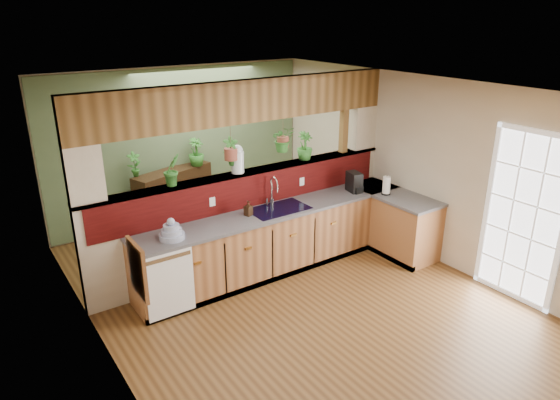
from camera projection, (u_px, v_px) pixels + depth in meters
ground at (306, 304)px, 6.19m from camera, size 4.60×7.00×0.01m
ceiling at (311, 93)px, 5.27m from camera, size 4.60×7.00×0.01m
wall_back at (182, 145)px, 8.43m from camera, size 4.60×0.02×2.60m
wall_left at (107, 260)px, 4.51m from camera, size 0.02×7.00×2.60m
wall_right at (439, 173)px, 6.95m from camera, size 0.02×7.00×2.60m
pass_through_partition at (250, 184)px, 6.83m from camera, size 4.60×0.21×2.60m
pass_through_ledge at (248, 172)px, 6.75m from camera, size 4.60×0.21×0.04m
header_beam at (246, 101)px, 6.41m from camera, size 4.60×0.15×0.55m
sage_backwall at (183, 145)px, 8.42m from camera, size 4.55×0.02×2.55m
countertop at (317, 232)px, 7.15m from camera, size 4.14×1.52×0.90m
dishwasher at (170, 284)px, 5.76m from camera, size 0.58×0.03×0.82m
navy_sink at (279, 214)px, 6.79m from camera, size 0.82×0.50×0.18m
french_door at (522, 220)px, 6.02m from camera, size 0.06×1.02×2.16m
framed_print at (138, 270)px, 3.82m from camera, size 0.04×0.35×0.45m
faucet at (273, 190)px, 6.81m from camera, size 0.18×0.18×0.42m
dish_stack at (172, 232)px, 5.84m from camera, size 0.30×0.30×0.26m
soap_dispenser at (248, 208)px, 6.51m from camera, size 0.11×0.11×0.20m
coffee_maker at (355, 183)px, 7.36m from camera, size 0.16×0.27×0.30m
paper_towel at (386, 186)px, 7.26m from camera, size 0.13×0.13×0.29m
glass_jar at (237, 159)px, 6.59m from camera, size 0.17×0.17×0.38m
ledge_plant_left at (172, 170)px, 6.10m from camera, size 0.26×0.23×0.41m
ledge_plant_right at (305, 146)px, 7.18m from camera, size 0.24×0.24×0.41m
hanging_plant_a at (231, 142)px, 6.46m from camera, size 0.23×0.18×0.50m
hanging_plant_b at (283, 128)px, 6.87m from camera, size 0.39×0.36×0.47m
shelving_console at (174, 197)px, 8.35m from camera, size 1.46×0.80×0.94m
shelf_plant_a at (134, 164)px, 7.79m from camera, size 0.22×0.16×0.40m
shelf_plant_b at (196, 152)px, 8.34m from camera, size 0.33×0.33×0.47m
floor_plant at (271, 201)px, 8.47m from camera, size 0.83×0.77×0.78m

